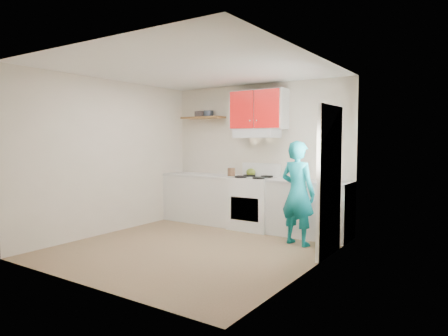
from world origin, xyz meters
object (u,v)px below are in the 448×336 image
Objects in this scene: crock at (231,173)px; stove at (254,203)px; tin at (209,114)px; person at (298,193)px; kettle at (251,172)px.

stove is at bearing -0.28° from crock.
stove is 2.00m from tin.
tin reaches higher than person.
tin is 2.69m from person.
kettle reaches higher than stove.
person reaches higher than stove.
stove is 5.34× the size of crock.
crock reaches higher than stove.
tin is 1.31m from crock.
tin reaches higher than kettle.
kettle is 0.36m from crock.
crock is 1.68m from person.
stove is at bearing -53.05° from kettle.
tin is (-1.13, 0.20, 1.64)m from stove.
person is at bearing -27.93° from stove.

